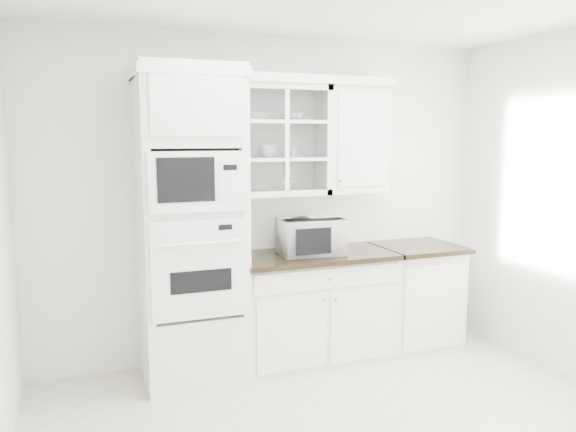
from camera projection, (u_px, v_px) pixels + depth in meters
name	position (u px, v px, depth m)	size (l,w,h in m)	color
room_shell	(337.00, 153.00, 3.53)	(4.00, 3.50, 2.70)	white
oven_column	(191.00, 227.00, 4.26)	(0.76, 0.68, 2.40)	white
base_cabinet_run	(313.00, 305.00, 4.75)	(1.32, 0.67, 0.92)	white
extra_base_cabinet	(415.00, 294.00, 5.10)	(0.72, 0.67, 0.92)	white
upper_cabinet_glass	(280.00, 140.00, 4.60)	(0.80, 0.33, 0.90)	white
upper_cabinet_solid	(354.00, 140.00, 4.83)	(0.55, 0.33, 0.90)	white
crown_molding	(268.00, 79.00, 4.47)	(2.14, 0.38, 0.07)	white
countertop_microwave	(310.00, 236.00, 4.62)	(0.51, 0.43, 0.30)	white
bowl_a	(254.00, 117.00, 4.49)	(0.25, 0.25, 0.06)	white
bowl_b	(292.00, 117.00, 4.62)	(0.19, 0.19, 0.06)	white
cup_a	(268.00, 151.00, 4.56)	(0.13, 0.13, 0.11)	white
cup_b	(292.00, 152.00, 4.67)	(0.09, 0.09, 0.09)	white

